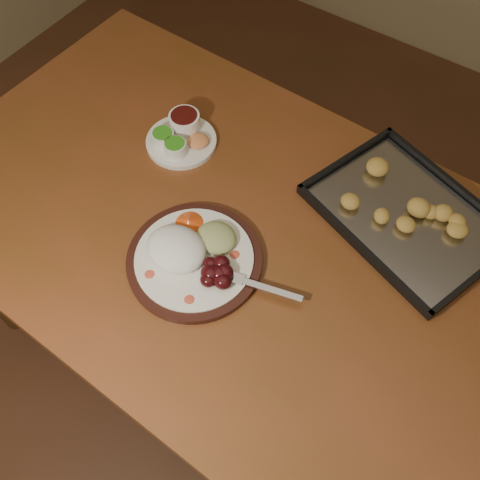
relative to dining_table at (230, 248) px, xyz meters
The scene contains 5 objects.
ground 0.71m from the dining_table, 39.48° to the right, with size 4.00×4.00×0.00m, color #5A2F1E.
dining_table is the anchor object (origin of this frame).
dinner_plate 0.17m from the dining_table, 96.82° to the right, with size 0.39×0.30×0.07m.
condiment_saucer 0.31m from the dining_table, 150.43° to the left, with size 0.18×0.18×0.06m.
baking_tray 0.42m from the dining_table, 37.50° to the left, with size 0.49×0.42×0.04m.
Camera 1 is at (0.18, -0.36, 1.77)m, focal length 40.00 mm.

